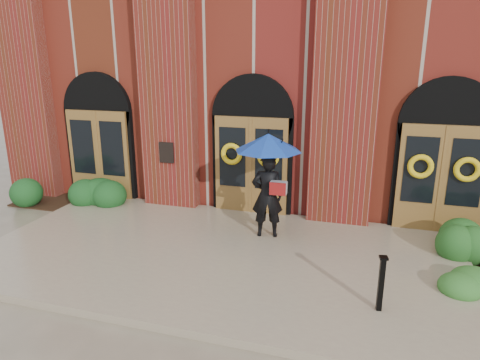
% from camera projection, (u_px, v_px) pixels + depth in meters
% --- Properties ---
extents(ground, '(90.00, 90.00, 0.00)m').
position_uv_depth(ground, '(216.00, 262.00, 8.88)').
color(ground, gray).
rests_on(ground, ground).
extents(landing, '(10.00, 5.30, 0.15)m').
position_uv_depth(landing, '(218.00, 255.00, 8.99)').
color(landing, gray).
rests_on(landing, ground).
extents(church_building, '(16.20, 12.53, 7.00)m').
position_uv_depth(church_building, '(294.00, 73.00, 15.98)').
color(church_building, maroon).
rests_on(church_building, ground).
extents(man_with_umbrella, '(1.77, 1.77, 2.36)m').
position_uv_depth(man_with_umbrella, '(268.00, 166.00, 9.35)').
color(man_with_umbrella, black).
rests_on(man_with_umbrella, landing).
extents(metal_post, '(0.15, 0.15, 0.94)m').
position_uv_depth(metal_post, '(381.00, 282.00, 6.79)').
color(metal_post, black).
rests_on(metal_post, landing).
extents(hedge_wall_left, '(2.99, 1.20, 0.77)m').
position_uv_depth(hedge_wall_left, '(71.00, 191.00, 12.23)').
color(hedge_wall_left, '#164419').
rests_on(hedge_wall_left, ground).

